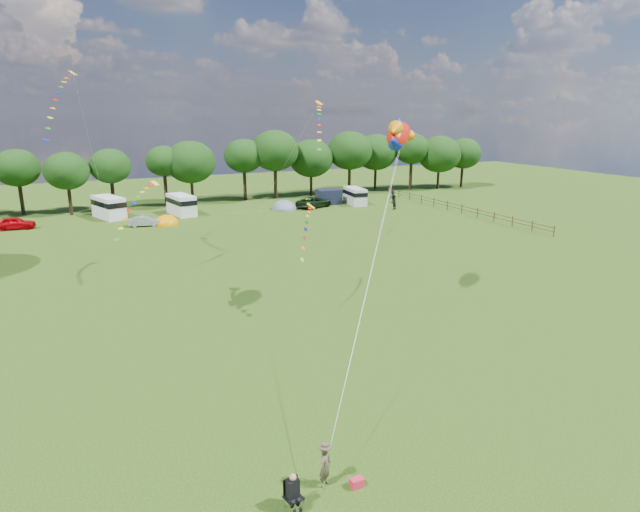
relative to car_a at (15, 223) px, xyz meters
name	(u,v)px	position (x,y,z in m)	size (l,w,h in m)	color
ground_plane	(384,366)	(20.27, -46.39, -0.72)	(180.00, 180.00, 0.00)	black
tree_line	(216,159)	(25.57, 8.61, 5.63)	(102.98, 10.98, 10.27)	black
fence	(454,206)	(52.27, -11.89, -0.02)	(0.12, 33.12, 1.20)	#472D19
car_a	(15,223)	(0.00, 0.00, 0.00)	(1.71, 4.34, 1.45)	#B8020A
car_b	(145,221)	(13.56, -4.38, -0.12)	(1.28, 3.42, 1.21)	#93969A
car_d	(314,202)	(36.58, -1.21, 0.04)	(2.52, 5.57, 1.52)	black
campervan_b	(109,207)	(10.21, 2.60, 0.72)	(3.94, 5.95, 2.69)	white
campervan_c	(181,204)	(18.85, 1.07, 0.66)	(3.15, 5.57, 2.57)	white
campervan_d	(355,195)	(43.04, -1.14, 0.53)	(2.66, 5.01, 2.34)	silver
tent_orange	(167,224)	(16.01, -4.45, -0.70)	(2.90, 3.17, 2.27)	orange
tent_greyblue	(284,209)	(32.19, -1.02, -0.70)	(3.44, 3.77, 2.56)	slate
awning_navy	(329,197)	(39.79, 0.83, 0.30)	(3.28, 2.67, 2.05)	black
kite_flyer	(325,466)	(13.49, -53.49, 0.05)	(0.56, 0.37, 1.55)	#4C4330
camp_chair	(293,488)	(11.99, -54.10, 0.11)	(0.65, 0.66, 1.39)	#99999E
kite_bag	(357,483)	(14.47, -54.03, -0.56)	(0.47, 0.31, 0.33)	red
fish_kite	(398,135)	(25.32, -39.09, 10.75)	(3.71, 3.85, 2.27)	red
streamer_kite_a	(61,94)	(6.40, -16.17, 13.61)	(3.32, 5.66, 5.78)	gold
streamer_kite_b	(139,200)	(11.11, -24.16, 5.37)	(4.29, 4.72, 3.81)	yellow
streamer_kite_c	(307,222)	(20.46, -35.96, 5.01)	(3.13, 5.03, 2.82)	#FFE904
walker_a	(393,202)	(45.69, -7.17, 0.24)	(0.94, 0.58, 1.93)	black
walker_b	(393,197)	(48.51, -2.61, 0.16)	(1.14, 0.53, 1.77)	black
streamer_kite_d	(319,117)	(27.67, -22.20, 11.67)	(2.71, 5.03, 4.29)	#FFB000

